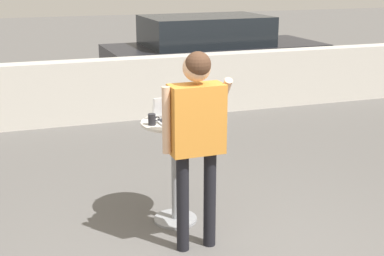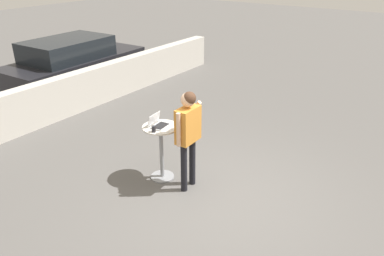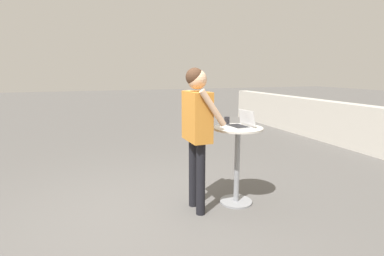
{
  "view_description": "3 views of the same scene",
  "coord_description": "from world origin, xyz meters",
  "views": [
    {
      "loc": [
        -1.43,
        -3.43,
        2.41
      ],
      "look_at": [
        -0.02,
        0.75,
        1.08
      ],
      "focal_mm": 50.0,
      "sensor_mm": 36.0,
      "label": 1
    },
    {
      "loc": [
        -4.49,
        -2.61,
        3.71
      ],
      "look_at": [
        -0.05,
        0.53,
        1.17
      ],
      "focal_mm": 35.0,
      "sensor_mm": 36.0,
      "label": 2
    },
    {
      "loc": [
        3.29,
        -0.61,
        1.72
      ],
      "look_at": [
        -0.15,
        0.61,
        1.03
      ],
      "focal_mm": 28.0,
      "sensor_mm": 36.0,
      "label": 3
    }
  ],
  "objects": [
    {
      "name": "coffee_mug",
      "position": [
        -0.27,
        1.15,
        1.07
      ],
      "size": [
        0.11,
        0.07,
        0.11
      ],
      "color": "#232328",
      "rests_on": "cafe_table"
    },
    {
      "name": "laptop",
      "position": [
        -0.05,
        1.23,
        1.07
      ],
      "size": [
        0.36,
        0.31,
        0.21
      ],
      "color": "silver",
      "rests_on": "cafe_table"
    },
    {
      "name": "pavement_kerb",
      "position": [
        0.0,
        5.03,
        0.5
      ],
      "size": [
        13.68,
        0.35,
        1.0
      ],
      "color": "beige",
      "rests_on": "ground_plane"
    },
    {
      "name": "standing_person",
      "position": [
        -0.02,
        0.62,
        1.14
      ],
      "size": [
        0.6,
        0.39,
        1.77
      ],
      "color": "black",
      "rests_on": "ground_plane"
    },
    {
      "name": "cafe_table",
      "position": [
        -0.05,
        1.19,
        0.65
      ],
      "size": [
        0.64,
        0.64,
        1.02
      ],
      "color": "gray",
      "rests_on": "ground_plane"
    },
    {
      "name": "parked_car_near_street",
      "position": [
        2.37,
        6.56,
        0.78
      ],
      "size": [
        4.41,
        2.03,
        1.5
      ],
      "color": "black",
      "rests_on": "ground_plane"
    }
  ]
}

